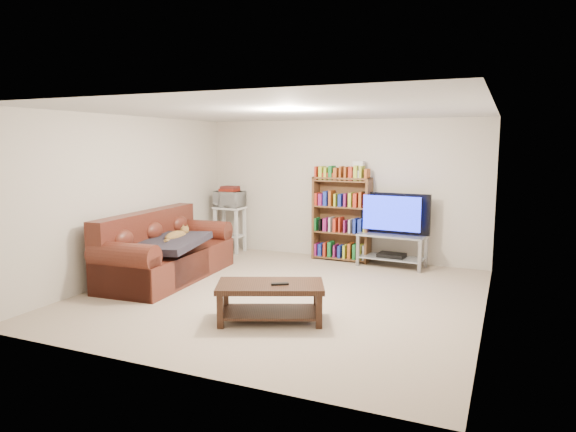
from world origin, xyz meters
The scene contains 19 objects.
floor centered at (0.00, 0.00, 0.00)m, with size 5.00×5.00×0.00m, color tan.
ceiling centered at (0.00, 0.00, 2.40)m, with size 5.00×5.00×0.00m, color white.
wall_back centered at (0.00, 2.50, 1.20)m, with size 5.00×5.00×0.00m, color beige.
wall_front centered at (0.00, -2.50, 1.20)m, with size 5.00×5.00×0.00m, color beige.
wall_left centered at (-2.50, 0.00, 1.20)m, with size 5.00×5.00×0.00m, color beige.
wall_right centered at (2.50, 0.00, 1.20)m, with size 5.00×5.00×0.00m, color beige.
sofa centered at (-1.99, 0.09, 0.34)m, with size 1.15×2.38×0.99m.
blanket centered at (-1.79, -0.06, 0.57)m, with size 0.90×1.16×0.10m, color #232028.
cat centered at (-1.80, 0.15, 0.63)m, with size 0.25×0.63×0.19m, color brown, non-canonical shape.
coffee_table centered at (0.28, -0.98, 0.30)m, with size 1.33×1.02×0.43m.
remote centered at (0.40, -0.98, 0.44)m, with size 0.19×0.05×0.02m, color black.
tv_stand centered at (0.98, 2.15, 0.36)m, with size 1.10×0.56×0.54m.
television centered at (0.98, 2.15, 0.87)m, with size 1.15×0.15×0.66m, color black.
dvd_player centered at (0.98, 2.15, 0.19)m, with size 0.43×0.30×0.06m, color black.
bookshelf centered at (0.08, 2.29, 0.73)m, with size 1.00×0.35×1.43m.
shelf_clutter centered at (0.18, 2.30, 1.53)m, with size 0.73×0.23×0.28m.
microwave_stand centered at (-2.03, 2.13, 0.54)m, with size 0.53×0.39×0.84m.
microwave centered at (-2.03, 2.13, 0.99)m, with size 0.52×0.35×0.29m, color silver.
game_boxes centered at (-2.03, 2.13, 1.15)m, with size 0.31×0.27×0.05m, color maroon.
Camera 1 is at (2.69, -6.03, 1.98)m, focal length 32.00 mm.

